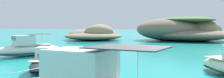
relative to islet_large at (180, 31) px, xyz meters
The scene contains 4 objects.
islet_large is the anchor object (origin of this frame).
islet_small 22.86m from the islet_large, 168.78° to the right, with size 20.26×22.02×4.08m.
motorboat_charcoal 48.95m from the islet_large, 95.27° to the right, with size 4.65×7.00×2.00m.
motorboat_white 43.27m from the islet_large, 107.56° to the right, with size 6.84×8.91×2.76m.
Camera 1 is at (12.46, -11.87, 3.88)m, focal length 40.86 mm.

